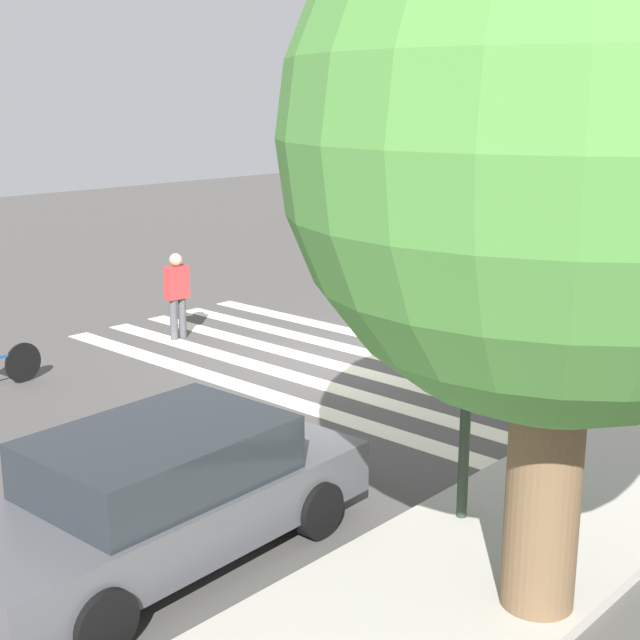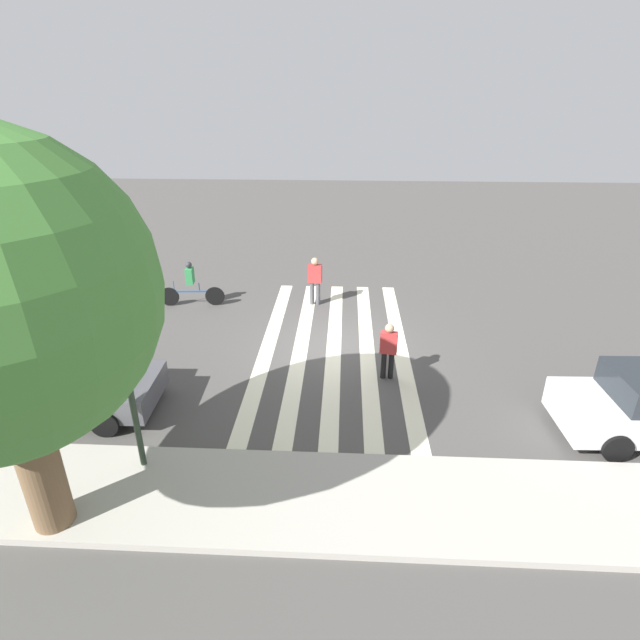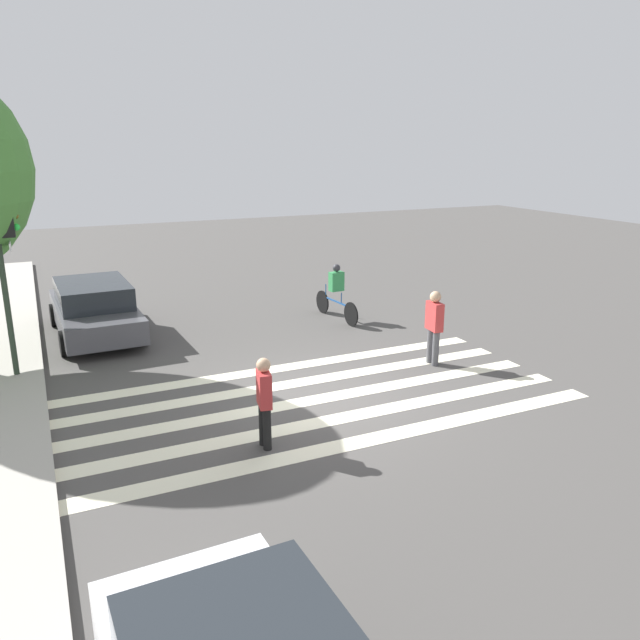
{
  "view_description": "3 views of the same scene",
  "coord_description": "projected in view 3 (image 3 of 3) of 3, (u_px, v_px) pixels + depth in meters",
  "views": [
    {
      "loc": [
        11.57,
        10.59,
        4.74
      ],
      "look_at": [
        0.89,
        0.77,
        1.09
      ],
      "focal_mm": 50.0,
      "sensor_mm": 36.0,
      "label": 1
    },
    {
      "loc": [
        -0.26,
        13.28,
        7.05
      ],
      "look_at": [
        0.39,
        0.61,
        1.15
      ],
      "focal_mm": 28.0,
      "sensor_mm": 36.0,
      "label": 2
    },
    {
      "loc": [
        -10.53,
        4.91,
        4.99
      ],
      "look_at": [
        0.77,
        -0.35,
        1.41
      ],
      "focal_mm": 35.0,
      "sensor_mm": 36.0,
      "label": 3
    }
  ],
  "objects": [
    {
      "name": "cyclist_near_curb",
      "position": [
        336.0,
        290.0,
        17.94
      ],
      "size": [
        2.29,
        0.42,
        1.63
      ],
      "rotation": [
        0.0,
        0.0,
        0.08
      ],
      "color": "black",
      "rests_on": "ground_plane"
    },
    {
      "name": "pedestrian_adult_yellow_jacket",
      "position": [
        264.0,
        398.0,
        10.33
      ],
      "size": [
        0.47,
        0.27,
        1.59
      ],
      "rotation": [
        0.0,
        0.0,
        2.96
      ],
      "color": "black",
      "rests_on": "ground_plane"
    },
    {
      "name": "crosswalk_stripes",
      "position": [
        320.0,
        399.0,
        12.54
      ],
      "size": [
        4.4,
        10.0,
        0.01
      ],
      "color": "#F2EDCC",
      "rests_on": "ground_plane"
    },
    {
      "name": "pedestrian_child_with_backpack",
      "position": [
        434.0,
        324.0,
        14.24
      ],
      "size": [
        0.5,
        0.26,
        1.74
      ],
      "rotation": [
        0.0,
        0.0,
        3.05
      ],
      "color": "#4C4C51",
      "rests_on": "ground_plane"
    },
    {
      "name": "ground_plane",
      "position": [
        320.0,
        399.0,
        12.54
      ],
      "size": [
        60.0,
        60.0,
        0.0
      ],
      "primitive_type": "plane",
      "color": "#4C4947"
    },
    {
      "name": "car_parked_dark_suv",
      "position": [
        94.0,
        308.0,
        16.47
      ],
      "size": [
        4.67,
        2.16,
        1.45
      ],
      "rotation": [
        0.0,
        0.0,
        0.03
      ],
      "color": "#4C4C51",
      "rests_on": "ground_plane"
    },
    {
      "name": "traffic_light",
      "position": [
        6.0,
        247.0,
        12.79
      ],
      "size": [
        0.6,
        0.5,
        4.15
      ],
      "color": "#283828",
      "rests_on": "ground_plane"
    }
  ]
}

